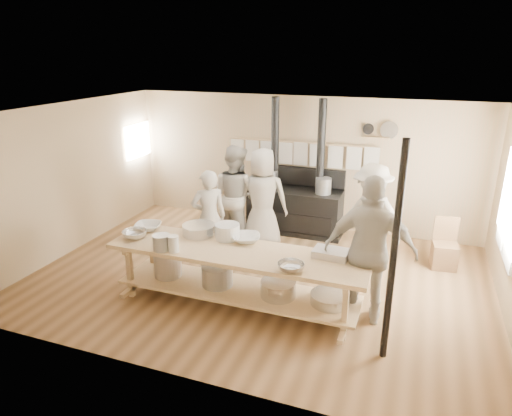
# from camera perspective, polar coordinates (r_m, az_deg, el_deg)

# --- Properties ---
(ground) EXTENTS (7.00, 7.00, 0.00)m
(ground) POSITION_cam_1_polar(r_m,az_deg,el_deg) (7.36, 0.37, -8.59)
(ground) COLOR brown
(ground) RESTS_ON ground
(room_shell) EXTENTS (7.00, 7.00, 7.00)m
(room_shell) POSITION_cam_1_polar(r_m,az_deg,el_deg) (6.75, 0.40, 3.67)
(room_shell) COLOR tan
(room_shell) RESTS_ON ground
(left_opening) EXTENTS (0.00, 0.90, 0.90)m
(left_opening) POSITION_cam_1_polar(r_m,az_deg,el_deg) (10.06, -14.56, 8.15)
(left_opening) COLOR white
(left_opening) RESTS_ON ground
(stove) EXTENTS (1.90, 0.75, 2.60)m
(stove) POSITION_cam_1_polar(r_m,az_deg,el_deg) (9.01, 4.90, 0.32)
(stove) COLOR black
(stove) RESTS_ON ground
(towel_rail) EXTENTS (3.00, 0.04, 0.47)m
(towel_rail) POSITION_cam_1_polar(r_m,az_deg,el_deg) (9.00, 5.61, 7.06)
(towel_rail) COLOR tan
(towel_rail) RESTS_ON ground
(back_wall_shelf) EXTENTS (0.63, 0.14, 0.32)m
(back_wall_shelf) POSITION_cam_1_polar(r_m,az_deg,el_deg) (8.70, 15.25, 9.13)
(back_wall_shelf) COLOR tan
(back_wall_shelf) RESTS_ON ground
(prep_table) EXTENTS (3.60, 0.90, 0.85)m
(prep_table) POSITION_cam_1_polar(r_m,az_deg,el_deg) (6.38, -2.47, -8.00)
(prep_table) COLOR tan
(prep_table) RESTS_ON ground
(support_post) EXTENTS (0.08, 0.08, 2.60)m
(support_post) POSITION_cam_1_polar(r_m,az_deg,el_deg) (5.23, 16.82, -5.78)
(support_post) COLOR black
(support_post) RESTS_ON ground
(cook_far_left) EXTENTS (0.70, 0.65, 1.61)m
(cook_far_left) POSITION_cam_1_polar(r_m,az_deg,el_deg) (7.59, -5.90, -1.16)
(cook_far_left) COLOR #AEA69A
(cook_far_left) RESTS_ON ground
(cook_left) EXTENTS (1.07, 0.93, 1.85)m
(cook_left) POSITION_cam_1_polar(r_m,az_deg,el_deg) (8.28, -2.60, 1.58)
(cook_left) COLOR #AEA69A
(cook_left) RESTS_ON ground
(cook_center) EXTENTS (1.00, 0.76, 1.83)m
(cook_center) POSITION_cam_1_polar(r_m,az_deg,el_deg) (8.12, 0.82, 1.16)
(cook_center) COLOR #AEA69A
(cook_center) RESTS_ON ground
(cook_right) EXTENTS (1.20, 0.56, 2.00)m
(cook_right) POSITION_cam_1_polar(r_m,az_deg,el_deg) (6.01, 14.08, -5.29)
(cook_right) COLOR #AEA69A
(cook_right) RESTS_ON ground
(cook_by_window) EXTENTS (1.31, 1.10, 1.75)m
(cook_by_window) POSITION_cam_1_polar(r_m,az_deg,el_deg) (7.60, 14.14, -1.02)
(cook_by_window) COLOR #AEA69A
(cook_by_window) RESTS_ON ground
(chair) EXTENTS (0.43, 0.43, 0.83)m
(chair) POSITION_cam_1_polar(r_m,az_deg,el_deg) (8.19, 22.47, -5.22)
(chair) COLOR #533921
(chair) RESTS_ON ground
(bowl_white_a) EXTENTS (0.48, 0.48, 0.10)m
(bowl_white_a) POSITION_cam_1_polar(r_m,az_deg,el_deg) (7.09, -13.34, -2.27)
(bowl_white_a) COLOR silver
(bowl_white_a) RESTS_ON prep_table
(bowl_steel_a) EXTENTS (0.50, 0.50, 0.11)m
(bowl_steel_a) POSITION_cam_1_polar(r_m,az_deg,el_deg) (6.83, -14.91, -3.20)
(bowl_steel_a) COLOR silver
(bowl_steel_a) RESTS_ON prep_table
(bowl_white_b) EXTENTS (0.52, 0.52, 0.10)m
(bowl_white_b) POSITION_cam_1_polar(r_m,az_deg,el_deg) (6.48, -1.24, -3.80)
(bowl_white_b) COLOR silver
(bowl_white_b) RESTS_ON prep_table
(bowl_steel_b) EXTENTS (0.36, 0.36, 0.10)m
(bowl_steel_b) POSITION_cam_1_polar(r_m,az_deg,el_deg) (5.67, 4.37, -7.38)
(bowl_steel_b) COLOR silver
(bowl_steel_b) RESTS_ON prep_table
(roasting_pan) EXTENTS (0.47, 0.33, 0.10)m
(roasting_pan) POSITION_cam_1_polar(r_m,az_deg,el_deg) (6.10, 9.36, -5.61)
(roasting_pan) COLOR #B2B2B7
(roasting_pan) RESTS_ON prep_table
(mixing_bowl_large) EXTENTS (0.53, 0.53, 0.15)m
(mixing_bowl_large) POSITION_cam_1_polar(r_m,az_deg,el_deg) (6.76, -7.17, -2.69)
(mixing_bowl_large) COLOR silver
(mixing_bowl_large) RESTS_ON prep_table
(bucket_galv) EXTENTS (0.27, 0.27, 0.22)m
(bucket_galv) POSITION_cam_1_polar(r_m,az_deg,el_deg) (6.33, -11.73, -4.24)
(bucket_galv) COLOR gray
(bucket_galv) RESTS_ON prep_table
(deep_bowl_enamel) EXTENTS (0.46, 0.46, 0.22)m
(deep_bowl_enamel) POSITION_cam_1_polar(r_m,az_deg,el_deg) (6.56, -3.60, -2.96)
(deep_bowl_enamel) COLOR silver
(deep_bowl_enamel) RESTS_ON prep_table
(pitcher) EXTENTS (0.15, 0.15, 0.23)m
(pitcher) POSITION_cam_1_polar(r_m,az_deg,el_deg) (6.24, -10.29, -4.44)
(pitcher) COLOR silver
(pitcher) RESTS_ON prep_table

